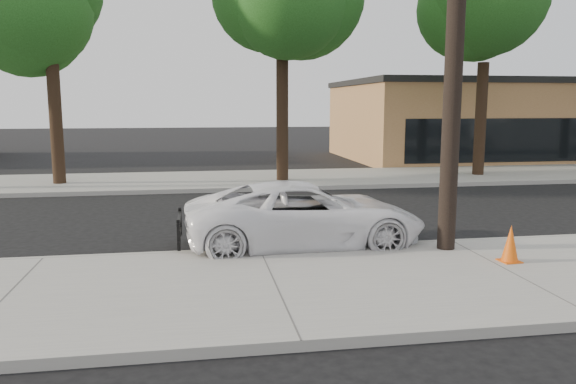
% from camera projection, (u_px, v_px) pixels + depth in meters
% --- Properties ---
extents(ground, '(120.00, 120.00, 0.00)m').
position_uv_depth(ground, '(249.00, 232.00, 13.05)').
color(ground, black).
rests_on(ground, ground).
extents(near_sidewalk, '(90.00, 4.40, 0.15)m').
position_uv_depth(near_sidewalk, '(275.00, 288.00, 8.84)').
color(near_sidewalk, gray).
rests_on(near_sidewalk, ground).
extents(far_sidewalk, '(90.00, 5.00, 0.15)m').
position_uv_depth(far_sidewalk, '(228.00, 180.00, 21.32)').
color(far_sidewalk, gray).
rests_on(far_sidewalk, ground).
extents(curb_near, '(90.00, 0.12, 0.16)m').
position_uv_depth(curb_near, '(259.00, 252.00, 10.99)').
color(curb_near, '#9E9B93').
rests_on(curb_near, ground).
extents(building_main, '(18.00, 10.00, 4.00)m').
position_uv_depth(building_main, '(510.00, 121.00, 30.92)').
color(building_main, '#A36D44').
rests_on(building_main, ground).
extents(utility_pole, '(1.40, 0.34, 9.00)m').
position_uv_depth(utility_pole, '(456.00, 7.00, 10.27)').
color(utility_pole, black).
rests_on(utility_pole, near_sidewalk).
extents(tree_b, '(4.34, 4.20, 8.45)m').
position_uv_depth(tree_b, '(54.00, 8.00, 19.01)').
color(tree_b, black).
rests_on(tree_b, far_sidewalk).
extents(tree_d, '(4.50, 4.35, 8.75)m').
position_uv_depth(tree_d, '(493.00, 14.00, 21.46)').
color(tree_d, black).
rests_on(tree_d, far_sidewalk).
extents(police_cruiser, '(4.94, 2.36, 1.36)m').
position_uv_depth(police_cruiser, '(305.00, 215.00, 11.56)').
color(police_cruiser, white).
rests_on(police_cruiser, ground).
extents(traffic_cone, '(0.37, 0.37, 0.67)m').
position_uv_depth(traffic_cone, '(510.00, 244.00, 10.00)').
color(traffic_cone, '#E2550B').
rests_on(traffic_cone, near_sidewalk).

